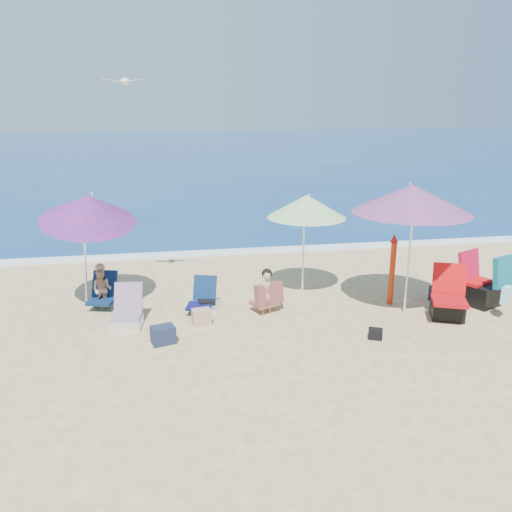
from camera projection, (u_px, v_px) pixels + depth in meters
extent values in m
plane|color=#D8BC84|center=(284.00, 336.00, 8.24)|extent=(120.00, 120.00, 0.00)
cube|color=navy|center=(185.00, 147.00, 50.79)|extent=(120.00, 80.00, 0.12)
cube|color=white|center=(240.00, 252.00, 13.06)|extent=(120.00, 0.50, 0.04)
cylinder|color=white|center=(409.00, 256.00, 8.87)|extent=(0.04, 0.04, 2.19)
cone|color=#F02059|center=(412.00, 199.00, 8.65)|extent=(2.32, 2.32, 0.49)
cylinder|color=silver|center=(410.00, 186.00, 8.64)|extent=(0.04, 0.04, 0.13)
cylinder|color=white|center=(303.00, 248.00, 9.92)|extent=(0.04, 0.04, 1.88)
cone|color=#419D18|center=(307.00, 206.00, 9.60)|extent=(1.84, 1.84, 0.45)
cylinder|color=white|center=(309.00, 197.00, 9.47)|extent=(0.04, 0.04, 0.12)
cylinder|color=white|center=(85.00, 257.00, 9.21)|extent=(0.24, 0.49, 1.92)
cone|color=#BB1A63|center=(88.00, 208.00, 8.84)|extent=(2.26, 2.30, 0.89)
cylinder|color=white|center=(92.00, 196.00, 8.82)|extent=(0.06, 0.07, 0.14)
cylinder|color=#AE2B0C|center=(392.00, 273.00, 9.42)|extent=(0.11, 0.11, 1.25)
cone|color=#B2150C|center=(394.00, 238.00, 9.21)|extent=(0.15, 0.15, 0.16)
cube|color=#0D0E4D|center=(199.00, 306.00, 9.08)|extent=(0.51, 0.48, 0.05)
cube|color=#0C2245|center=(205.00, 288.00, 9.33)|extent=(0.48, 0.35, 0.46)
cube|color=white|center=(207.00, 306.00, 9.32)|extent=(0.53, 0.50, 0.14)
cube|color=#CC5248|center=(127.00, 317.00, 8.57)|extent=(0.54, 0.49, 0.06)
cube|color=#C35F44|center=(128.00, 298.00, 8.71)|extent=(0.52, 0.34, 0.52)
cube|color=silver|center=(127.00, 323.00, 8.54)|extent=(0.56, 0.51, 0.16)
cube|color=#AB0C0F|center=(449.00, 301.00, 8.57)|extent=(0.71, 0.68, 0.06)
cube|color=red|center=(449.00, 279.00, 8.84)|extent=(0.58, 0.36, 0.57)
cube|color=black|center=(448.00, 307.00, 8.90)|extent=(0.69, 0.65, 0.40)
cube|color=#B80D0F|center=(473.00, 281.00, 9.60)|extent=(0.73, 0.70, 0.06)
cube|color=#C20D37|center=(469.00, 265.00, 9.62)|extent=(0.58, 0.38, 0.57)
cube|color=black|center=(482.00, 295.00, 9.48)|extent=(0.70, 0.67, 0.41)
cube|color=#0A7282|center=(503.00, 272.00, 9.04)|extent=(0.54, 0.37, 0.58)
cube|color=#96D1F1|center=(506.00, 295.00, 8.77)|extent=(0.24, 0.21, 0.31)
imported|color=tan|center=(266.00, 293.00, 9.03)|extent=(0.34, 0.29, 0.79)
cube|color=#400D60|center=(264.00, 303.00, 9.20)|extent=(0.56, 0.53, 0.05)
cube|color=#260D61|center=(269.00, 294.00, 9.09)|extent=(0.58, 0.39, 0.40)
sphere|color=black|center=(267.00, 274.00, 9.14)|extent=(0.19, 0.19, 0.19)
imported|color=tan|center=(102.00, 289.00, 9.27)|extent=(0.43, 0.37, 0.76)
cube|color=#0B2140|center=(101.00, 301.00, 9.28)|extent=(0.55, 0.51, 0.06)
cube|color=#0D224A|center=(105.00, 284.00, 9.48)|extent=(0.51, 0.38, 0.49)
sphere|color=tan|center=(100.00, 268.00, 9.28)|extent=(0.18, 0.18, 0.18)
cube|color=#1B243C|center=(163.00, 335.00, 7.95)|extent=(0.42, 0.35, 0.28)
cube|color=black|center=(207.00, 306.00, 9.22)|extent=(0.31, 0.24, 0.21)
cube|color=tan|center=(202.00, 317.00, 8.66)|extent=(0.34, 0.27, 0.27)
cube|color=#181C35|center=(441.00, 293.00, 9.72)|extent=(0.47, 0.41, 0.29)
cube|color=black|center=(375.00, 334.00, 8.11)|extent=(0.27, 0.23, 0.17)
ellipsoid|color=white|center=(125.00, 82.00, 8.72)|extent=(0.17, 0.33, 0.13)
cube|color=#999DA1|center=(112.00, 80.00, 8.67)|extent=(0.33, 0.10, 0.07)
cube|color=#979AA0|center=(134.00, 80.00, 8.71)|extent=(0.33, 0.10, 0.07)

